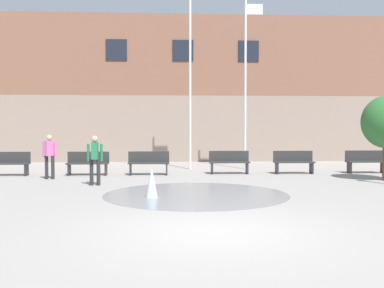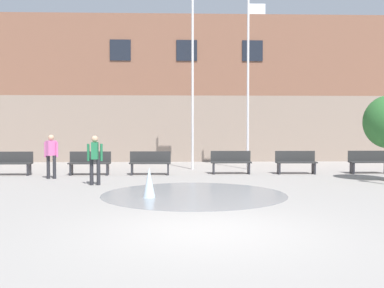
{
  "view_description": "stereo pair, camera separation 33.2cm",
  "coord_description": "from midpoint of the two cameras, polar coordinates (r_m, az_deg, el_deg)",
  "views": [
    {
      "loc": [
        -0.83,
        -7.99,
        1.88
      ],
      "look_at": [
        -0.01,
        6.96,
        1.3
      ],
      "focal_mm": 42.0,
      "sensor_mm": 36.0,
      "label": 1
    },
    {
      "loc": [
        -0.5,
        -8.01,
        1.88
      ],
      "look_at": [
        -0.01,
        6.96,
        1.3
      ],
      "focal_mm": 42.0,
      "sensor_mm": 36.0,
      "label": 2
    }
  ],
  "objects": [
    {
      "name": "ground_plane",
      "position": [
        8.24,
        2.87,
        -10.96
      ],
      "size": [
        100.0,
        100.0,
        0.0
      ],
      "primitive_type": "plane",
      "color": "gray"
    },
    {
      "name": "library_building",
      "position": [
        27.01,
        -0.46,
        6.57
      ],
      "size": [
        36.0,
        6.05,
        7.86
      ],
      "color": "gray",
      "rests_on": "ground"
    },
    {
      "name": "splash_fountain",
      "position": [
        12.33,
        -0.6,
        -5.97
      ],
      "size": [
        5.13,
        5.13,
        0.81
      ],
      "color": "gray",
      "rests_on": "ground"
    },
    {
      "name": "park_bench_far_left",
      "position": [
        18.64,
        -21.51,
        -2.25
      ],
      "size": [
        1.6,
        0.44,
        0.91
      ],
      "color": "#28282D",
      "rests_on": "ground"
    },
    {
      "name": "park_bench_left_of_flagpoles",
      "position": [
        17.83,
        -12.34,
        -2.34
      ],
      "size": [
        1.6,
        0.44,
        0.91
      ],
      "color": "#28282D",
      "rests_on": "ground"
    },
    {
      "name": "park_bench_center",
      "position": [
        17.57,
        -4.79,
        -2.36
      ],
      "size": [
        1.6,
        0.44,
        0.91
      ],
      "color": "#28282D",
      "rests_on": "ground"
    },
    {
      "name": "park_bench_under_right_flagpole",
      "position": [
        17.94,
        5.5,
        -2.27
      ],
      "size": [
        1.6,
        0.44,
        0.91
      ],
      "color": "#28282D",
      "rests_on": "ground"
    },
    {
      "name": "park_bench_near_trashcan",
      "position": [
        18.35,
        13.56,
        -2.22
      ],
      "size": [
        1.6,
        0.44,
        0.91
      ],
      "color": "#28282D",
      "rests_on": "ground"
    },
    {
      "name": "park_bench_far_right",
      "position": [
        19.42,
        22.0,
        -2.08
      ],
      "size": [
        1.6,
        0.44,
        0.91
      ],
      "color": "#28282D",
      "rests_on": "ground"
    },
    {
      "name": "adult_near_bench",
      "position": [
        14.69,
        -11.6,
        -1.52
      ],
      "size": [
        0.5,
        0.35,
        1.59
      ],
      "rotation": [
        0.0,
        0.0,
        1.64
      ],
      "color": "#28282D",
      "rests_on": "ground"
    },
    {
      "name": "adult_watching",
      "position": [
        16.87,
        -16.91,
        -1.09
      ],
      "size": [
        0.5,
        0.39,
        1.59
      ],
      "rotation": [
        0.0,
        0.0,
        0.82
      ],
      "color": "#28282D",
      "rests_on": "ground"
    },
    {
      "name": "flagpole_left",
      "position": [
        19.9,
        0.64,
        9.56
      ],
      "size": [
        0.8,
        0.1,
        8.35
      ],
      "color": "silver",
      "rests_on": "ground"
    },
    {
      "name": "flagpole_right",
      "position": [
        20.11,
        7.69,
        8.46
      ],
      "size": [
        0.8,
        0.1,
        7.66
      ],
      "color": "silver",
      "rests_on": "ground"
    }
  ]
}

